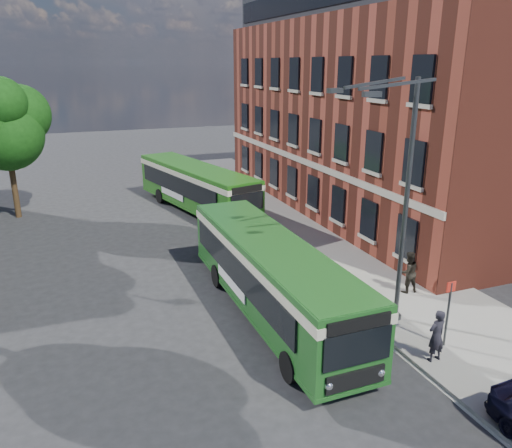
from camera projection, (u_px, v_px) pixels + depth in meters
name	position (u px, v px, depth m)	size (l,w,h in m)	color
ground	(249.00, 322.00, 19.06)	(120.00, 120.00, 0.00)	#28282B
pavement	(315.00, 234.00, 28.54)	(6.00, 48.00, 0.15)	#98968B
kerb_line	(266.00, 242.00, 27.51)	(0.12, 48.00, 0.01)	beige
brick_office	(386.00, 103.00, 32.37)	(12.10, 26.00, 14.20)	maroon
street_lamp	(398.00, 202.00, 17.47)	(2.96, 2.38, 9.00)	#333638
bus_stop_sign	(448.00, 310.00, 16.80)	(0.35, 0.08, 2.52)	#333638
bus_front	(271.00, 271.00, 19.09)	(2.71, 12.26, 3.02)	#1E581E
bus_rear	(196.00, 184.00, 32.80)	(5.35, 12.34, 3.02)	#216516
pedestrian_a	(436.00, 336.00, 16.07)	(0.66, 0.43, 1.80)	black
pedestrian_b	(408.00, 272.00, 20.94)	(0.88, 0.68, 1.81)	black
tree_right	(6.00, 124.00, 30.14)	(5.17, 4.92, 8.73)	#3A2815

